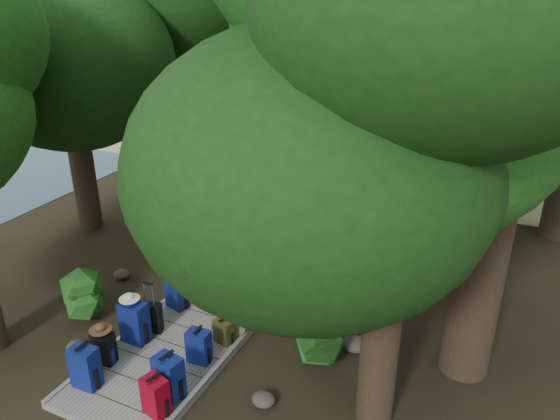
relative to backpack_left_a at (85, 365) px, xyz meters
The scene contains 47 objects.
ground 4.47m from the backpack_left_a, 81.81° to the left, with size 120.00×120.00×0.00m, color #2D2516.
sand_beach 20.42m from the backpack_left_a, 88.22° to the left, with size 40.00×22.00×0.02m, color tan.
water_bay 42.99m from the backpack_left_a, 136.85° to the left, with size 50.00×60.00×0.02m, color #294755.
distant_hill 65.54m from the backpack_left_a, 126.92° to the left, with size 32.00×16.00×12.00m, color black.
boardwalk 5.46m from the backpack_left_a, 83.31° to the left, with size 2.00×12.00×0.12m, color gray.
backpack_left_a is the anchor object (origin of this frame).
backpack_left_b 0.57m from the backpack_left_a, 103.65° to the left, with size 0.34×0.24×0.63m, color black, non-canonical shape.
backpack_left_c 1.23m from the backpack_left_a, 91.95° to the left, with size 0.45×0.32×0.83m, color navy, non-canonical shape.
backpack_left_d 2.40m from the backpack_left_a, 89.97° to the left, with size 0.40×0.29×0.60m, color navy, non-canonical shape.
backpack_right_a 1.33m from the backpack_left_a, ahead, with size 0.38×0.27×0.67m, color maroon, non-canonical shape.
backpack_right_b 1.34m from the backpack_left_a, 16.34° to the left, with size 0.43×0.30×0.77m, color navy, non-canonical shape.
backpack_right_c 1.77m from the backpack_left_a, 44.89° to the left, with size 0.37×0.26×0.63m, color navy, non-canonical shape.
backpack_right_d 2.30m from the backpack_left_a, 53.54° to the left, with size 0.32×0.23×0.49m, color #3E411A, non-canonical shape.
duffel_right_khaki 2.68m from the backpack_left_a, 59.97° to the left, with size 0.43×0.64×0.43m, color brown, non-canonical shape.
duffel_right_black 3.39m from the backpack_left_a, 68.47° to the left, with size 0.46×0.73×0.46m, color black, non-canonical shape.
suitcase_on_boardwalk 1.56m from the backpack_left_a, 88.13° to the left, with size 0.36×0.20×0.56m, color black, non-canonical shape.
lone_suitcase_on_sand 12.24m from the backpack_left_a, 85.15° to the left, with size 0.39×0.22×0.61m, color black, non-canonical shape.
hat_brown 0.65m from the backpack_left_a, 104.92° to the left, with size 0.37×0.37×0.11m, color #51351E, non-canonical shape.
hat_white 1.33m from the backpack_left_a, 94.29° to the left, with size 0.35×0.35×0.12m, color silver, non-canonical shape.
kayak 15.24m from the backpack_left_a, 100.25° to the left, with size 0.70×3.18×0.32m, color #9E0D15.
sun_lounger 14.54m from the backpack_left_a, 75.91° to the left, with size 0.54×1.67×0.54m, color silver, non-canonical shape.
tree_right_a 5.52m from the backpack_left_a, 18.75° to the left, with size 4.58×4.58×7.64m, color black, non-canonical shape.
tree_right_b 7.95m from the backpack_left_a, 30.80° to the left, with size 6.32×6.32×11.29m, color black, non-canonical shape.
tree_right_c 8.71m from the backpack_left_a, 58.40° to the left, with size 5.25×5.25×9.09m, color black, non-canonical shape.
tree_right_e 12.91m from the backpack_left_a, 68.19° to the left, with size 5.06×5.06×9.11m, color black, non-canonical shape.
tree_left_b 7.19m from the backpack_left_a, 132.75° to the left, with size 4.55×4.55×8.19m, color black, non-canonical shape.
tree_left_c 9.33m from the backpack_left_a, 115.35° to the left, with size 5.05×5.05×8.79m, color black, non-canonical shape.
tree_back_b 20.25m from the backpack_left_a, 82.29° to the left, with size 4.88×4.88×8.72m, color black, non-canonical shape.
tree_back_d 20.06m from the backpack_left_a, 103.81° to the left, with size 4.71×4.71×7.85m, color black, non-canonical shape.
palm_right_a 10.76m from the backpack_left_a, 71.97° to the left, with size 4.13×4.13×7.03m, color #164112, non-canonical shape.
palm_right_b 16.30m from the backpack_left_a, 70.73° to the left, with size 4.62×4.62×8.92m, color #164112, non-canonical shape.
palm_right_c 16.86m from the backpack_left_a, 78.91° to the left, with size 4.14×4.14×6.58m, color #164112, non-canonical shape.
palm_left_a 11.15m from the backpack_left_a, 108.91° to the left, with size 4.20×4.20×6.69m, color #164112, non-canonical shape.
rock_left_a 1.12m from the backpack_left_a, 143.25° to the left, with size 0.39×0.35×0.21m, color #4C473F, non-canonical shape.
rock_left_b 3.42m from the backpack_left_a, 121.78° to the left, with size 0.35×0.32×0.19m, color #4C473F, non-canonical shape.
rock_left_c 4.72m from the backpack_left_a, 101.65° to the left, with size 0.56×0.51×0.31m, color #4C473F, non-canonical shape.
rock_left_d 8.04m from the backpack_left_a, 101.51° to the left, with size 0.34×0.30×0.18m, color #4C473F, non-canonical shape.
rock_right_a 2.79m from the backpack_left_a, 19.41° to the left, with size 0.36×0.33×0.20m, color #4C473F, non-canonical shape.
rock_right_b 4.43m from the backpack_left_a, 38.55° to the left, with size 0.45×0.40×0.25m, color #4C473F, non-canonical shape.
rock_right_c 6.55m from the backpack_left_a, 69.64° to the left, with size 0.29×0.26×0.16m, color #4C473F, non-canonical shape.
rock_right_d 9.21m from the backpack_left_a, 66.20° to the left, with size 0.60×0.54×0.33m, color #4C473F, non-canonical shape.
shrub_left_a 2.23m from the backpack_left_a, 135.94° to the left, with size 0.95×0.95×0.86m, color #184815, non-canonical shape.
shrub_left_b 5.25m from the backpack_left_a, 108.51° to the left, with size 0.82×0.82×0.74m, color #184815, non-canonical shape.
shrub_left_c 9.25m from the backpack_left_a, 104.44° to the left, with size 1.09×1.09×0.98m, color #184815, non-canonical shape.
shrub_right_a 3.75m from the backpack_left_a, 33.85° to the left, with size 0.97×0.97×0.87m, color #184815, non-canonical shape.
shrub_right_b 7.30m from the backpack_left_a, 61.90° to the left, with size 1.45×1.45×1.31m, color #184815, non-canonical shape.
shrub_right_c 10.35m from the backpack_left_a, 73.28° to the left, with size 0.87×0.87×0.78m, color #184815, non-canonical shape.
Camera 1 is at (4.94, -9.10, 6.12)m, focal length 35.00 mm.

